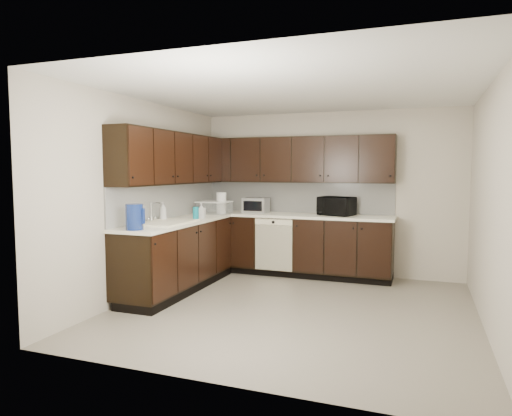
{
  "coord_description": "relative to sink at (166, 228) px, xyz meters",
  "views": [
    {
      "loc": [
        1.37,
        -5.01,
        1.61
      ],
      "look_at": [
        -0.69,
        0.6,
        1.11
      ],
      "focal_mm": 32.0,
      "sensor_mm": 36.0,
      "label": 1
    }
  ],
  "objects": [
    {
      "name": "sink",
      "position": [
        0.0,
        0.0,
        0.0
      ],
      "size": [
        0.54,
        0.82,
        0.42
      ],
      "color": "#F9F0CC",
      "rests_on": "countertop"
    },
    {
      "name": "wall_right",
      "position": [
        3.68,
        0.01,
        0.37
      ],
      "size": [
        0.02,
        4.0,
        2.5
      ],
      "primitive_type": "cube",
      "color": "#BBB1A0",
      "rests_on": "floor"
    },
    {
      "name": "toaster_oven",
      "position": [
        0.59,
        1.71,
        0.18
      ],
      "size": [
        0.38,
        0.28,
        0.24
      ],
      "primitive_type": "cube",
      "rotation": [
        0.0,
        0.0,
        -0.0
      ],
      "color": "#BBBBBD",
      "rests_on": "countertop"
    },
    {
      "name": "paper_towel_roll",
      "position": [
        0.16,
        1.36,
        0.22
      ],
      "size": [
        0.16,
        0.16,
        0.33
      ],
      "primitive_type": "cylinder",
      "rotation": [
        0.0,
        0.0,
        0.1
      ],
      "color": "silver",
      "rests_on": "countertop"
    },
    {
      "name": "countertop",
      "position": [
        0.67,
        1.12,
        0.04
      ],
      "size": [
        3.03,
        2.83,
        0.04
      ],
      "color": "white",
      "rests_on": "lower_cabinets"
    },
    {
      "name": "dishwasher",
      "position": [
        0.98,
        1.42,
        -0.33
      ],
      "size": [
        0.58,
        0.04,
        0.78
      ],
      "color": "#F9F0CC",
      "rests_on": "lower_cabinets"
    },
    {
      "name": "lower_cabinets",
      "position": [
        0.67,
        1.12,
        -0.47
      ],
      "size": [
        3.0,
        2.8,
        0.9
      ],
      "color": "black",
      "rests_on": "floor"
    },
    {
      "name": "soap_bottle_a",
      "position": [
        0.16,
        0.67,
        0.17
      ],
      "size": [
        0.11,
        0.11,
        0.21
      ],
      "primitive_type": "imported",
      "rotation": [
        0.0,
        0.0,
        0.14
      ],
      "color": "gray",
      "rests_on": "countertop"
    },
    {
      "name": "teal_tumbler",
      "position": [
        0.2,
        0.43,
        0.15
      ],
      "size": [
        0.11,
        0.11,
        0.18
      ],
      "primitive_type": "cylinder",
      "rotation": [
        0.0,
        0.0,
        0.42
      ],
      "color": "#0C7084",
      "rests_on": "countertop"
    },
    {
      "name": "upper_cabinets",
      "position": [
        0.58,
        1.22,
        0.89
      ],
      "size": [
        3.0,
        2.8,
        0.7
      ],
      "color": "black",
      "rests_on": "wall_back"
    },
    {
      "name": "wall_left",
      "position": [
        -0.32,
        0.01,
        0.37
      ],
      "size": [
        0.02,
        4.0,
        2.5
      ],
      "primitive_type": "cube",
      "color": "#BBB1A0",
      "rests_on": "floor"
    },
    {
      "name": "ceiling",
      "position": [
        1.68,
        0.01,
        1.62
      ],
      "size": [
        4.0,
        4.0,
        0.0
      ],
      "primitive_type": "plane",
      "rotation": [
        3.14,
        0.0,
        0.0
      ],
      "color": "white",
      "rests_on": "wall_back"
    },
    {
      "name": "blue_pitcher",
      "position": [
        0.01,
        -0.69,
        0.2
      ],
      "size": [
        0.21,
        0.21,
        0.29
      ],
      "primitive_type": "cylinder",
      "rotation": [
        0.0,
        0.0,
        -0.06
      ],
      "color": "navy",
      "rests_on": "countertop"
    },
    {
      "name": "storage_bin",
      "position": [
        0.03,
        1.36,
        0.15
      ],
      "size": [
        0.49,
        0.37,
        0.18
      ],
      "primitive_type": "cube",
      "rotation": [
        0.0,
        0.0,
        -0.04
      ],
      "color": "silver",
      "rests_on": "countertop"
    },
    {
      "name": "backsplash",
      "position": [
        0.46,
        1.33,
        0.3
      ],
      "size": [
        3.0,
        2.8,
        0.48
      ],
      "color": "silver",
      "rests_on": "countertop"
    },
    {
      "name": "wall_front",
      "position": [
        1.68,
        -1.99,
        0.37
      ],
      "size": [
        4.0,
        0.02,
        2.5
      ],
      "primitive_type": "cube",
      "color": "#BBB1A0",
      "rests_on": "floor"
    },
    {
      "name": "wall_back",
      "position": [
        1.68,
        2.01,
        0.37
      ],
      "size": [
        4.0,
        0.02,
        2.5
      ],
      "primitive_type": "cube",
      "color": "#BBB1A0",
      "rests_on": "floor"
    },
    {
      "name": "floor",
      "position": [
        1.68,
        0.01,
        -0.88
      ],
      "size": [
        4.0,
        4.0,
        0.0
      ],
      "primitive_type": "plane",
      "color": "gray",
      "rests_on": "ground"
    },
    {
      "name": "soap_bottle_b",
      "position": [
        -0.19,
        0.25,
        0.18
      ],
      "size": [
        0.11,
        0.11,
        0.25
      ],
      "primitive_type": "imported",
      "rotation": [
        0.0,
        0.0,
        0.13
      ],
      "color": "gray",
      "rests_on": "countertop"
    },
    {
      "name": "microwave",
      "position": [
        1.85,
        1.74,
        0.2
      ],
      "size": [
        0.58,
        0.47,
        0.28
      ],
      "primitive_type": "imported",
      "rotation": [
        0.0,
        0.0,
        -0.31
      ],
      "color": "black",
      "rests_on": "countertop"
    }
  ]
}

